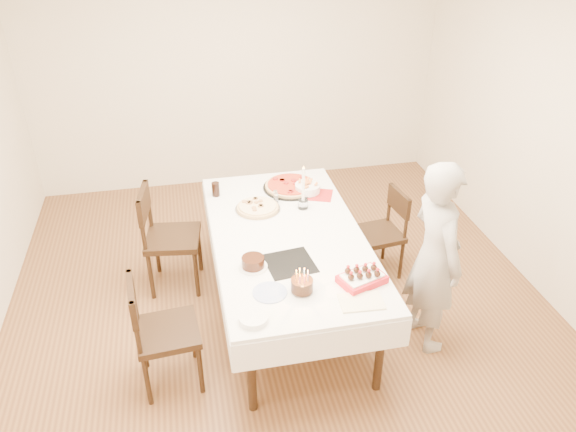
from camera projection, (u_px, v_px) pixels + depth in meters
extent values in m
plane|color=brown|center=(282.00, 311.00, 4.68)|extent=(5.00, 5.00, 0.00)
cube|color=beige|center=(236.00, 67.00, 6.08)|extent=(4.50, 0.04, 2.70)
cube|color=beige|center=(563.00, 139.00, 4.38)|extent=(0.04, 5.00, 2.70)
cube|color=silver|center=(288.00, 274.00, 4.49)|extent=(1.30, 2.22, 0.75)
imported|color=#9F9B96|center=(435.00, 257.00, 4.03)|extent=(0.41, 0.59, 1.52)
cylinder|color=beige|center=(258.00, 208.00, 4.62)|extent=(0.44, 0.44, 0.04)
cylinder|color=red|center=(291.00, 186.00, 4.95)|extent=(0.54, 0.54, 0.04)
cube|color=#B21E1E|center=(319.00, 195.00, 4.85)|extent=(0.30, 0.30, 0.01)
cylinder|color=white|center=(308.00, 188.00, 4.87)|extent=(0.27, 0.27, 0.07)
cylinder|color=white|center=(303.00, 187.00, 4.56)|extent=(0.09, 0.09, 0.39)
cylinder|color=black|center=(216.00, 189.00, 4.81)|extent=(0.08, 0.08, 0.12)
cylinder|color=black|center=(253.00, 263.00, 3.92)|extent=(0.26, 0.26, 0.08)
cube|color=black|center=(290.00, 264.00, 3.98)|extent=(0.37, 0.37, 0.01)
cylinder|color=#3A210F|center=(302.00, 281.00, 3.67)|extent=(0.18, 0.18, 0.15)
cube|color=beige|center=(361.00, 302.00, 3.62)|extent=(0.29, 0.21, 0.02)
cylinder|color=white|center=(254.00, 318.00, 3.45)|extent=(0.24, 0.24, 0.04)
cylinder|color=white|center=(270.00, 292.00, 3.70)|extent=(0.27, 0.27, 0.01)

